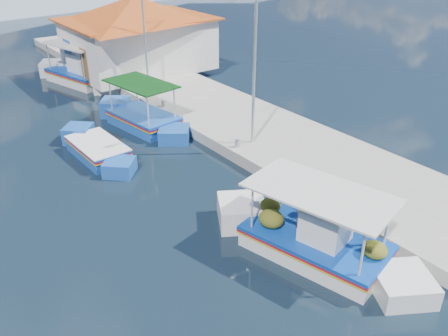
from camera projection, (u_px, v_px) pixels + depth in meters
ground at (186, 208)px, 15.86m from camera, size 160.00×160.00×0.00m
quay at (221, 113)px, 23.13m from camera, size 5.00×44.00×0.50m
bollards at (194, 120)px, 21.30m from camera, size 0.20×17.20×0.30m
main_caique at (314, 241)px, 13.45m from camera, size 3.26×7.07×2.40m
caique_green_canopy at (143, 119)px, 22.12m from camera, size 2.54×6.43×2.43m
caique_blue_hull at (98, 151)px, 19.29m from camera, size 1.71×5.46×0.97m
caique_far at (80, 75)px, 28.32m from camera, size 3.44×7.31×2.64m
harbor_building at (138, 32)px, 28.49m from camera, size 10.49×10.49×4.40m
lamp_post_near at (253, 64)px, 17.88m from camera, size 1.21×0.14×6.00m
lamp_post_far at (143, 27)px, 24.25m from camera, size 1.21×0.14×6.00m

